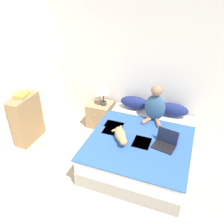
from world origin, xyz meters
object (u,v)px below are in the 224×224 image
(bed, at_px, (141,148))
(pillow_far, at_px, (172,109))
(pillow_near, at_px, (135,103))
(bookshelf, at_px, (27,119))
(cat_tabby, at_px, (121,136))
(nightstand, at_px, (100,114))
(laptop_open, at_px, (165,143))
(book_stack_top, at_px, (22,95))
(person_sitting, at_px, (155,106))
(table_lamp, at_px, (103,89))
(tissue_box, at_px, (98,98))

(bed, distance_m, pillow_far, 0.99)
(pillow_near, bearing_deg, bookshelf, -150.47)
(bed, relative_size, cat_tabby, 3.33)
(pillow_far, height_order, nightstand, pillow_far)
(laptop_open, xyz_separation_m, book_stack_top, (-2.59, -0.09, 0.41))
(bed, height_order, book_stack_top, book_stack_top)
(pillow_far, distance_m, cat_tabby, 1.25)
(pillow_near, bearing_deg, person_sitting, -31.82)
(pillow_near, height_order, table_lamp, table_lamp)
(tissue_box, bearing_deg, cat_tabby, -50.87)
(bed, xyz_separation_m, table_lamp, (-1.00, 0.73, 0.63))
(tissue_box, bearing_deg, pillow_far, -1.39)
(pillow_far, relative_size, tissue_box, 4.31)
(table_lamp, xyz_separation_m, book_stack_top, (-1.18, -0.95, 0.10))
(pillow_near, relative_size, nightstand, 1.14)
(pillow_near, distance_m, book_stack_top, 2.13)
(bed, relative_size, pillow_near, 3.19)
(pillow_near, bearing_deg, book_stack_top, -150.18)
(book_stack_top, bearing_deg, bed, 5.72)
(laptop_open, bearing_deg, table_lamp, 159.93)
(pillow_near, height_order, cat_tabby, pillow_near)
(bookshelf, distance_m, book_stack_top, 0.51)
(pillow_far, relative_size, nightstand, 1.14)
(bed, relative_size, pillow_far, 3.19)
(nightstand, bearing_deg, pillow_far, 3.35)
(table_lamp, height_order, tissue_box, table_lamp)
(bed, bearing_deg, pillow_far, 66.41)
(cat_tabby, relative_size, laptop_open, 1.49)
(pillow_near, xyz_separation_m, person_sitting, (0.44, -0.27, 0.17))
(person_sitting, xyz_separation_m, laptop_open, (0.33, -0.68, -0.24))
(cat_tabby, bearing_deg, laptop_open, 67.40)
(laptop_open, relative_size, table_lamp, 0.77)
(laptop_open, distance_m, book_stack_top, 2.63)
(person_sitting, distance_m, laptop_open, 0.80)
(tissue_box, xyz_separation_m, bookshelf, (-1.00, -1.08, -0.12))
(laptop_open, bearing_deg, tissue_box, 159.43)
(table_lamp, relative_size, tissue_box, 3.59)
(person_sitting, height_order, bookshelf, person_sitting)
(pillow_far, relative_size, book_stack_top, 2.43)
(nightstand, bearing_deg, bookshelf, -139.11)
(person_sitting, relative_size, cat_tabby, 1.20)
(tissue_box, bearing_deg, table_lamp, -35.32)
(bed, xyz_separation_m, tissue_box, (-1.20, 0.87, 0.33))
(person_sitting, relative_size, bookshelf, 0.74)
(tissue_box, distance_m, book_stack_top, 1.52)
(person_sitting, distance_m, table_lamp, 1.10)
(bed, xyz_separation_m, laptop_open, (0.40, -0.13, 0.32))
(pillow_far, xyz_separation_m, tissue_box, (-1.56, 0.04, -0.06))
(pillow_near, bearing_deg, table_lamp, -171.26)
(bed, height_order, bookshelf, bookshelf)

